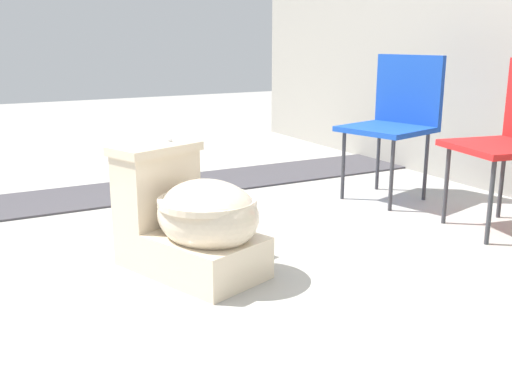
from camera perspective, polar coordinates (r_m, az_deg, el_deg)
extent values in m
plane|color=#A8A59E|center=(2.51, -11.34, -7.67)|extent=(14.00, 14.00, 0.00)
cube|color=#423F44|center=(3.83, -9.98, 0.29)|extent=(0.56, 8.00, 0.01)
cube|color=beige|center=(2.48, -6.15, -5.65)|extent=(0.68, 0.52, 0.17)
ellipsoid|color=beige|center=(2.35, -4.63, -2.20)|extent=(0.54, 0.49, 0.28)
cylinder|color=beige|center=(2.34, -4.65, -0.89)|extent=(0.50, 0.50, 0.03)
cube|color=beige|center=(2.56, -9.45, 0.42)|extent=(0.29, 0.38, 0.30)
cube|color=beige|center=(2.53, -9.61, 4.11)|extent=(0.32, 0.41, 0.04)
cylinder|color=silver|center=(2.57, -8.24, 4.90)|extent=(0.02, 0.02, 0.01)
cube|color=#1947B2|center=(3.55, 12.32, 5.88)|extent=(0.53, 0.53, 0.03)
cube|color=#1947B2|center=(3.69, 14.34, 9.45)|extent=(0.44, 0.14, 0.40)
cylinder|color=#38383D|center=(3.36, 12.79, 1.58)|extent=(0.02, 0.02, 0.40)
cylinder|color=#38383D|center=(3.56, 8.31, 2.51)|extent=(0.02, 0.02, 0.40)
cylinder|color=#38383D|center=(3.64, 15.87, 2.37)|extent=(0.02, 0.02, 0.40)
cylinder|color=#38383D|center=(3.82, 11.55, 3.21)|extent=(0.02, 0.02, 0.40)
cube|color=red|center=(3.13, 22.30, 3.97)|extent=(0.51, 0.51, 0.03)
cylinder|color=#38383D|center=(2.94, 21.42, -0.92)|extent=(0.02, 0.02, 0.40)
cylinder|color=#38383D|center=(3.20, 17.67, 0.62)|extent=(0.02, 0.02, 0.40)
cylinder|color=#38383D|center=(3.41, 22.36, 1.02)|extent=(0.02, 0.02, 0.40)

